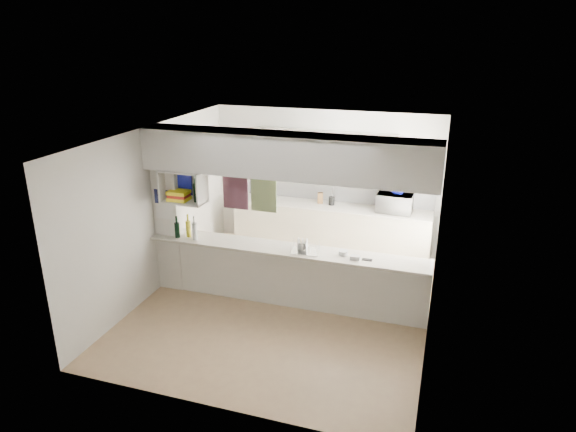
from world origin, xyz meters
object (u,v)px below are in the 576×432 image
at_px(microwave, 395,203).
at_px(wine_bottles, 187,230).
at_px(bowl, 398,192).
at_px(dish_rack, 305,246).

relative_size(microwave, wine_bottles, 1.60).
relative_size(bowl, wine_bottles, 0.70).
xyz_separation_m(dish_rack, wine_bottles, (-1.86, -0.04, 0.05)).
xyz_separation_m(microwave, dish_rack, (-1.02, -2.14, -0.08)).
xyz_separation_m(microwave, wine_bottles, (-2.87, -2.18, -0.03)).
bearing_deg(microwave, wine_bottles, 40.04).
xyz_separation_m(microwave, bowl, (0.03, 0.03, 0.20)).
bearing_deg(microwave, bowl, -132.06).
height_order(bowl, dish_rack, bowl).
xyz_separation_m(bowl, dish_rack, (-1.05, -2.17, -0.28)).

